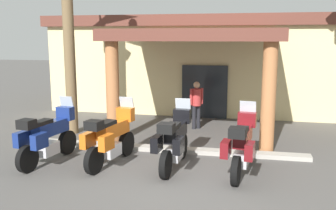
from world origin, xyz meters
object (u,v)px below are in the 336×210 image
Objects in this scene: motel_building at (213,61)px; motorcycle_orange at (110,138)px; motorcycle_black at (174,140)px; motorcycle_blue at (47,136)px; pedestrian at (196,102)px; motorcycle_maroon at (242,145)px.

motel_building is 9.49m from motorcycle_orange.
motorcycle_black is (1.62, 0.08, 0.00)m from motorcycle_orange.
motel_building reaches higher than motorcycle_blue.
motorcycle_orange is at bearing 97.12° from motorcycle_black.
pedestrian is at bearing -26.64° from motorcycle_blue.
motorcycle_orange is 3.23m from motorcycle_maroon.
motorcycle_orange and motorcycle_maroon have the same top height.
motorcycle_maroon is (1.62, -0.09, 0.00)m from motorcycle_black.
motorcycle_maroon is at bearing -80.04° from motel_building.
motorcycle_black is at bearing 94.52° from motorcycle_maroon.
motel_building is at bearing -9.93° from motorcycle_blue.
motorcycle_orange is at bearing -60.17° from pedestrian.
pedestrian reaches higher than motorcycle_orange.
pedestrian is (3.24, 4.41, 0.26)m from motorcycle_blue.
motorcycle_black is at bearing -75.26° from motorcycle_blue.
motel_building reaches higher than motorcycle_maroon.
motorcycle_black is 1.62m from motorcycle_maroon.
motel_building is at bearing 3.63° from motorcycle_black.
motel_building is at bearing 0.59° from motorcycle_orange.
motorcycle_orange is (1.62, 0.21, 0.00)m from motorcycle_blue.
pedestrian is (-0.12, -5.03, -1.11)m from motel_building.
motorcycle_maroon is (1.49, -9.25, -1.38)m from motel_building.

